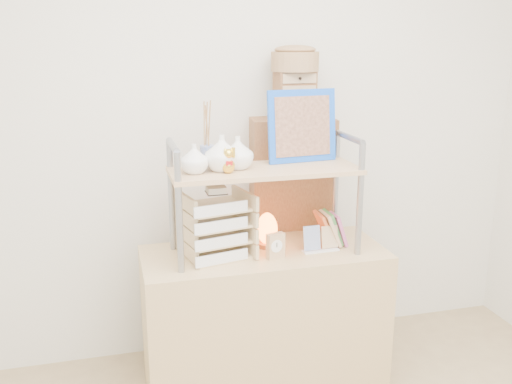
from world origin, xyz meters
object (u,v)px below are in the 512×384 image
cabinet (291,237)px  letter_tray (217,229)px  salt_lamp (267,230)px  desk (264,320)px

cabinet → letter_tray: bearing=-136.3°
salt_lamp → letter_tray: bearing=-167.1°
salt_lamp → desk: bearing=-116.1°
cabinet → letter_tray: 0.65m
desk → cabinet: (0.26, 0.37, 0.30)m
cabinet → letter_tray: size_ratio=3.86×
desk → salt_lamp: bearing=63.9°
letter_tray → salt_lamp: size_ratio=1.96×
desk → letter_tray: bearing=179.7°
desk → cabinet: cabinet is taller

